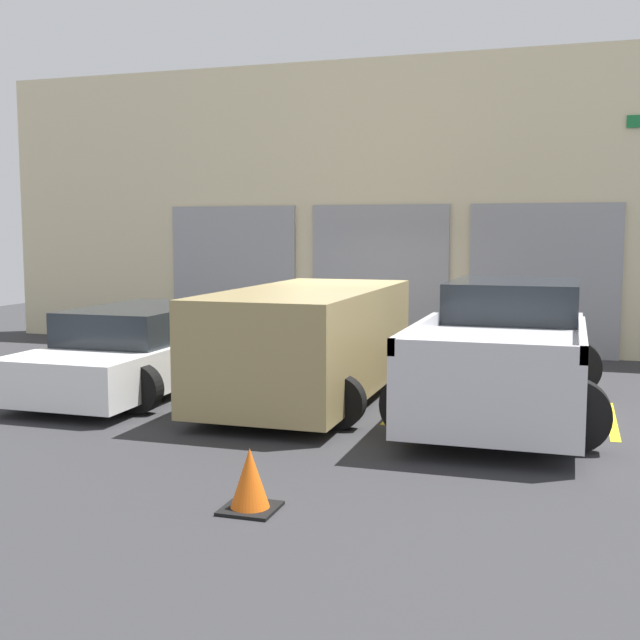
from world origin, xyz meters
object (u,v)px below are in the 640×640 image
at_px(traffic_cone, 250,482).
at_px(sedan_white, 141,350).
at_px(pickup_truck, 506,351).
at_px(sedan_side, 309,340).

bearing_deg(traffic_cone, sedan_white, 129.09).
height_order(pickup_truck, sedan_side, pickup_truck).
height_order(sedan_side, traffic_cone, sedan_side).
relative_size(sedan_white, traffic_cone, 8.44).
bearing_deg(sedan_side, sedan_white, 179.45).
distance_m(sedan_white, traffic_cone, 5.76).
bearing_deg(pickup_truck, sedan_side, -174.43).
distance_m(pickup_truck, sedan_white, 5.41).
distance_m(sedan_side, traffic_cone, 4.57).
bearing_deg(sedan_white, pickup_truck, 2.52).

